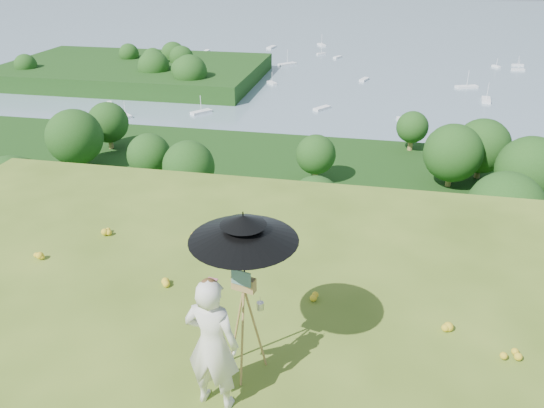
# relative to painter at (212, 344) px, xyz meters

# --- Properties ---
(forest_slope) EXTENTS (140.00, 56.00, 22.00)m
(forest_slope) POSITION_rel_painter_xyz_m (-0.29, 34.58, -29.85)
(forest_slope) COLOR #173C10
(forest_slope) RESTS_ON bay_water
(shoreline_tier) EXTENTS (170.00, 28.00, 8.00)m
(shoreline_tier) POSITION_rel_painter_xyz_m (-0.29, 74.58, -36.85)
(shoreline_tier) COLOR gray
(shoreline_tier) RESTS_ON bay_water
(bay_water) EXTENTS (700.00, 700.00, 0.00)m
(bay_water) POSITION_rel_painter_xyz_m (-0.29, 239.58, -34.85)
(bay_water) COLOR slate
(bay_water) RESTS_ON ground
(peninsula) EXTENTS (90.00, 60.00, 12.00)m
(peninsula) POSITION_rel_painter_xyz_m (-75.29, 154.58, -29.85)
(peninsula) COLOR #173C10
(peninsula) RESTS_ON bay_water
(slope_trees) EXTENTS (110.00, 50.00, 6.00)m
(slope_trees) POSITION_rel_painter_xyz_m (-0.29, 34.58, -15.85)
(slope_trees) COLOR #1E4715
(slope_trees) RESTS_ON forest_slope
(harbor_town) EXTENTS (110.00, 22.00, 5.00)m
(harbor_town) POSITION_rel_painter_xyz_m (-0.29, 74.58, -30.35)
(harbor_town) COLOR silver
(harbor_town) RESTS_ON shoreline_tier
(moored_boats) EXTENTS (140.00, 140.00, 0.70)m
(moored_boats) POSITION_rel_painter_xyz_m (-12.79, 160.58, -34.50)
(moored_boats) COLOR white
(moored_boats) RESTS_ON bay_water
(wildflowers) EXTENTS (10.00, 10.50, 0.12)m
(wildflowers) POSITION_rel_painter_xyz_m (-0.29, -0.17, -0.79)
(wildflowers) COLOR yellow
(wildflowers) RESTS_ON ground
(painter) EXTENTS (0.66, 0.48, 1.71)m
(painter) POSITION_rel_painter_xyz_m (0.00, 0.00, 0.00)
(painter) COLOR white
(painter) RESTS_ON ground
(field_easel) EXTENTS (0.69, 0.69, 1.51)m
(field_easel) POSITION_rel_painter_xyz_m (0.23, 0.57, -0.10)
(field_easel) COLOR olive
(field_easel) RESTS_ON ground
(sun_umbrella) EXTENTS (1.43, 1.43, 0.97)m
(sun_umbrella) POSITION_rel_painter_xyz_m (0.23, 0.60, 0.87)
(sun_umbrella) COLOR black
(sun_umbrella) RESTS_ON field_easel
(painter_cap) EXTENTS (0.22, 0.25, 0.10)m
(painter_cap) POSITION_rel_painter_xyz_m (0.00, 0.00, 0.81)
(painter_cap) COLOR #DA778A
(painter_cap) RESTS_ON painter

